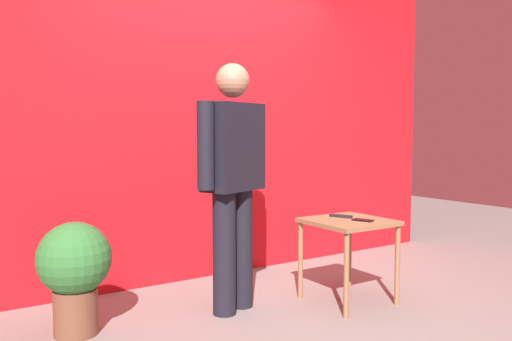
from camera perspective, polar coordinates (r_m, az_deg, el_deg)
ground_plane at (r=3.39m, az=5.58°, el=-16.82°), size 12.00×12.00×0.00m
back_wall_red at (r=4.33m, az=-5.74°, el=7.35°), size 5.10×0.12×2.91m
standing_person at (r=3.43m, az=-2.63°, el=-0.39°), size 0.66×0.37×1.68m
side_table at (r=3.73m, az=10.35°, el=-6.79°), size 0.55×0.55×0.60m
cell_phone at (r=3.68m, az=11.94°, el=-5.49°), size 0.12×0.16×0.01m
tv_remote at (r=3.80m, az=9.52°, el=-5.08°), size 0.11×0.17×0.02m
potted_plant at (r=3.28m, az=-19.72°, el=-10.31°), size 0.44×0.44×0.69m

